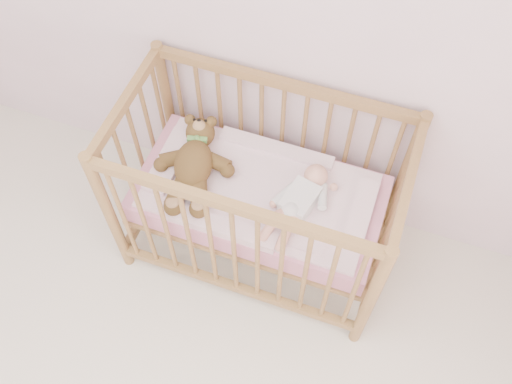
% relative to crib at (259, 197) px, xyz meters
% --- Properties ---
extents(crib, '(1.36, 0.76, 1.00)m').
position_rel_crib_xyz_m(crib, '(0.00, 0.00, 0.00)').
color(crib, olive).
rests_on(crib, floor).
extents(mattress, '(1.22, 0.62, 0.13)m').
position_rel_crib_xyz_m(mattress, '(0.00, 0.00, -0.01)').
color(mattress, pink).
rests_on(mattress, crib).
extents(blanket, '(1.10, 0.58, 0.06)m').
position_rel_crib_xyz_m(blanket, '(0.00, 0.00, 0.06)').
color(blanket, '#F0A5B6').
rests_on(blanket, mattress).
extents(baby, '(0.36, 0.56, 0.13)m').
position_rel_crib_xyz_m(baby, '(0.21, -0.02, 0.14)').
color(baby, white).
rests_on(baby, blanket).
extents(teddy_bear, '(0.54, 0.67, 0.16)m').
position_rel_crib_xyz_m(teddy_bear, '(-0.33, -0.02, 0.15)').
color(teddy_bear, brown).
rests_on(teddy_bear, blanket).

